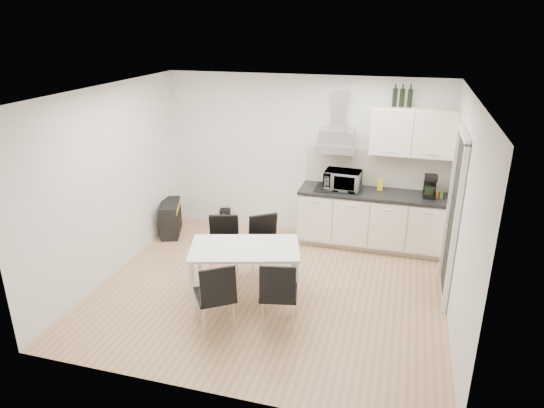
# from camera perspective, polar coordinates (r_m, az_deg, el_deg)

# --- Properties ---
(ground) EXTENTS (4.50, 4.50, 0.00)m
(ground) POSITION_cam_1_polar(r_m,az_deg,el_deg) (6.57, -0.29, -10.03)
(ground) COLOR tan
(ground) RESTS_ON ground
(wall_back) EXTENTS (4.50, 0.10, 2.60)m
(wall_back) POSITION_cam_1_polar(r_m,az_deg,el_deg) (7.86, 3.74, 5.53)
(wall_back) COLOR silver
(wall_back) RESTS_ON ground
(wall_front) EXTENTS (4.50, 0.10, 2.60)m
(wall_front) POSITION_cam_1_polar(r_m,az_deg,el_deg) (4.30, -7.79, -8.26)
(wall_front) COLOR silver
(wall_front) RESTS_ON ground
(wall_left) EXTENTS (0.10, 4.00, 2.60)m
(wall_left) POSITION_cam_1_polar(r_m,az_deg,el_deg) (6.94, -18.47, 2.38)
(wall_left) COLOR silver
(wall_left) RESTS_ON ground
(wall_right) EXTENTS (0.10, 4.00, 2.60)m
(wall_right) POSITION_cam_1_polar(r_m,az_deg,el_deg) (5.84, 21.41, -1.45)
(wall_right) COLOR silver
(wall_right) RESTS_ON ground
(ceiling) EXTENTS (4.50, 4.50, 0.00)m
(ceiling) POSITION_cam_1_polar(r_m,az_deg,el_deg) (5.69, -0.34, 13.04)
(ceiling) COLOR white
(ceiling) RESTS_ON wall_back
(doorway) EXTENTS (0.08, 1.04, 2.10)m
(doorway) POSITION_cam_1_polar(r_m,az_deg,el_deg) (6.44, 20.40, -1.68)
(doorway) COLOR white
(doorway) RESTS_ON ground
(kitchenette) EXTENTS (2.22, 0.64, 2.52)m
(kitchenette) POSITION_cam_1_polar(r_m,az_deg,el_deg) (7.60, 12.03, 0.84)
(kitchenette) COLOR beige
(kitchenette) RESTS_ON ground
(dining_table) EXTENTS (1.50, 1.10, 0.75)m
(dining_table) POSITION_cam_1_polar(r_m,az_deg,el_deg) (6.04, -3.22, -5.83)
(dining_table) COLOR white
(dining_table) RESTS_ON ground
(chair_far_left) EXTENTS (0.56, 0.60, 0.88)m
(chair_far_left) POSITION_cam_1_polar(r_m,az_deg,el_deg) (6.66, -5.74, -5.40)
(chair_far_left) COLOR black
(chair_far_left) RESTS_ON ground
(chair_far_right) EXTENTS (0.65, 0.66, 0.88)m
(chair_far_right) POSITION_cam_1_polar(r_m,az_deg,el_deg) (6.65, -0.53, -5.31)
(chair_far_right) COLOR black
(chair_far_right) RESTS_ON ground
(chair_near_left) EXTENTS (0.65, 0.66, 0.88)m
(chair_near_left) POSITION_cam_1_polar(r_m,az_deg,el_deg) (5.64, -6.73, -10.67)
(chair_near_left) COLOR black
(chair_near_left) RESTS_ON ground
(chair_near_right) EXTENTS (0.53, 0.58, 0.88)m
(chair_near_right) POSITION_cam_1_polar(r_m,az_deg,el_deg) (5.64, 0.78, -10.48)
(chair_near_right) COLOR black
(chair_near_right) RESTS_ON ground
(guitar_amp) EXTENTS (0.50, 0.72, 0.56)m
(guitar_amp) POSITION_cam_1_polar(r_m,az_deg,el_deg) (8.25, -11.84, -1.64)
(guitar_amp) COLOR black
(guitar_amp) RESTS_ON ground
(floor_speaker) EXTENTS (0.20, 0.19, 0.29)m
(floor_speaker) POSITION_cam_1_polar(r_m,az_deg,el_deg) (8.52, -5.54, -1.52)
(floor_speaker) COLOR black
(floor_speaker) RESTS_ON ground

